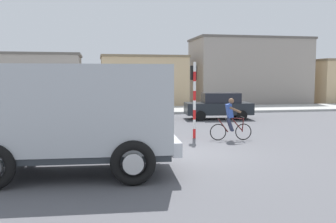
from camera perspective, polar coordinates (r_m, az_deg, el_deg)
ground_plane at (r=12.62m, az=2.51°, el=-6.50°), size 120.00×120.00×0.00m
sidewalk_far at (r=27.53m, az=-4.85°, el=0.17°), size 80.00×5.00×0.16m
truck_foreground at (r=10.11m, az=-14.67°, el=-0.09°), size 5.57×3.09×2.90m
cyclist at (r=15.30m, az=9.62°, el=-1.18°), size 1.72×0.52×1.72m
traffic_light_pole at (r=15.58m, az=4.03°, el=3.45°), size 0.24×0.43×3.20m
car_red_near at (r=22.78m, az=7.82°, el=0.89°), size 4.14×2.17×1.60m
pedestrian_near_kerb at (r=22.82m, az=-1.69°, el=1.02°), size 0.34×0.22×1.62m
building_corner_left at (r=33.25m, az=-21.87°, el=4.43°), size 10.11×5.24×4.47m
building_mid_block at (r=33.61m, az=-3.89°, el=4.76°), size 7.49×5.52×4.39m
building_corner_right at (r=36.34m, az=12.32°, el=6.09°), size 10.77×5.49×6.16m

